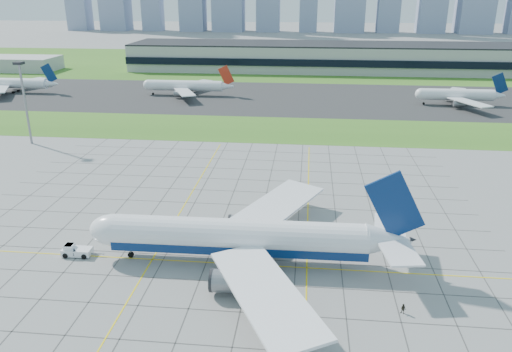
# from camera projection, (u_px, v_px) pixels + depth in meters

# --- Properties ---
(ground) EXTENTS (1400.00, 1400.00, 0.00)m
(ground) POSITION_uv_depth(u_px,v_px,m) (209.00, 257.00, 91.48)
(ground) COLOR gray
(ground) RESTS_ON ground
(grass_median) EXTENTS (700.00, 35.00, 0.04)m
(grass_median) POSITION_uv_depth(u_px,v_px,m) (258.00, 129.00, 175.28)
(grass_median) COLOR #34651D
(grass_median) RESTS_ON ground
(asphalt_taxiway) EXTENTS (700.00, 75.00, 0.04)m
(asphalt_taxiway) POSITION_uv_depth(u_px,v_px,m) (270.00, 97.00, 226.49)
(asphalt_taxiway) COLOR #383838
(asphalt_taxiway) RESTS_ON ground
(grass_far) EXTENTS (700.00, 145.00, 0.04)m
(grass_far) POSITION_uv_depth(u_px,v_px,m) (283.00, 64.00, 328.93)
(grass_far) COLOR #34651D
(grass_far) RESTS_ON ground
(apron_markings) EXTENTS (120.00, 130.00, 0.03)m
(apron_markings) POSITION_uv_depth(u_px,v_px,m) (221.00, 230.00, 101.76)
(apron_markings) COLOR #474744
(apron_markings) RESTS_ON ground
(terminal) EXTENTS (260.00, 43.00, 15.80)m
(terminal) POSITION_uv_depth(u_px,v_px,m) (348.00, 57.00, 298.83)
(terminal) COLOR #B7B7B2
(terminal) RESTS_ON ground
(service_block) EXTENTS (50.00, 25.00, 8.00)m
(service_block) POSITION_uv_depth(u_px,v_px,m) (15.00, 63.00, 301.34)
(service_block) COLOR #B7B7B2
(service_block) RESTS_ON ground
(light_mast) EXTENTS (2.50, 2.50, 25.60)m
(light_mast) POSITION_uv_depth(u_px,v_px,m) (24.00, 93.00, 153.20)
(light_mast) COLOR gray
(light_mast) RESTS_ON ground
(airliner) EXTENTS (58.73, 59.54, 18.49)m
(airliner) POSITION_uv_depth(u_px,v_px,m) (241.00, 237.00, 87.81)
(airliner) COLOR white
(airliner) RESTS_ON ground
(pushback_tug) EXTENTS (7.78, 2.79, 2.16)m
(pushback_tug) POSITION_uv_depth(u_px,v_px,m) (76.00, 251.00, 91.71)
(pushback_tug) COLOR white
(pushback_tug) RESTS_ON ground
(crew_near) EXTENTS (0.83, 0.81, 1.92)m
(crew_near) POSITION_uv_depth(u_px,v_px,m) (75.00, 253.00, 90.72)
(crew_near) COLOR black
(crew_near) RESTS_ON ground
(crew_far) EXTENTS (1.02, 0.95, 1.67)m
(crew_far) POSITION_uv_depth(u_px,v_px,m) (403.00, 309.00, 75.15)
(crew_far) COLOR black
(crew_far) RESTS_ON ground
(distant_jet_0) EXTENTS (43.64, 42.66, 14.08)m
(distant_jet_0) POSITION_uv_depth(u_px,v_px,m) (9.00, 83.00, 235.64)
(distant_jet_0) COLOR white
(distant_jet_0) RESTS_ON ground
(distant_jet_1) EXTENTS (40.36, 42.66, 14.08)m
(distant_jet_1) POSITION_uv_depth(u_px,v_px,m) (186.00, 86.00, 229.42)
(distant_jet_1) COLOR white
(distant_jet_1) RESTS_ON ground
(distant_jet_2) EXTENTS (35.14, 42.66, 14.08)m
(distant_jet_2) POSITION_uv_depth(u_px,v_px,m) (458.00, 95.00, 209.65)
(distant_jet_2) COLOR white
(distant_jet_2) RESTS_ON ground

